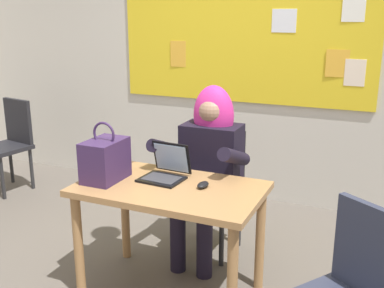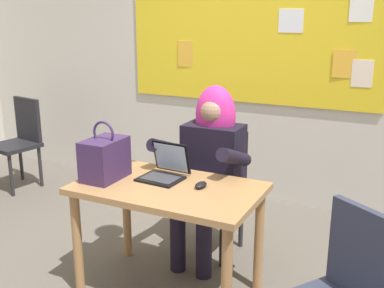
{
  "view_description": "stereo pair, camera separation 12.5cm",
  "coord_description": "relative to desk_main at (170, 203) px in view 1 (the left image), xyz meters",
  "views": [
    {
      "loc": [
        1.32,
        -2.3,
        1.75
      ],
      "look_at": [
        0.14,
        0.39,
        0.92
      ],
      "focal_mm": 43.36,
      "sensor_mm": 36.0,
      "label": 1
    },
    {
      "loc": [
        1.43,
        -2.25,
        1.75
      ],
      "look_at": [
        0.14,
        0.39,
        0.92
      ],
      "focal_mm": 43.36,
      "sensor_mm": 36.0,
      "label": 2
    }
  ],
  "objects": [
    {
      "name": "handbag",
      "position": [
        -0.42,
        -0.06,
        0.25
      ],
      "size": [
        0.2,
        0.3,
        0.38
      ],
      "rotation": [
        0.0,
        0.0,
        0.09
      ],
      "color": "#38234C",
      "rests_on": "desk_main"
    },
    {
      "name": "laptop",
      "position": [
        -0.09,
        0.12,
        0.16
      ],
      "size": [
        0.28,
        0.29,
        0.22
      ],
      "rotation": [
        0.0,
        0.0,
        -0.07
      ],
      "color": "black",
      "rests_on": "desk_main"
    },
    {
      "name": "person_costumed",
      "position": [
        0.03,
        0.57,
        0.13
      ],
      "size": [
        0.59,
        0.6,
        1.27
      ],
      "rotation": [
        0.0,
        0.0,
        -1.57
      ],
      "color": "black",
      "rests_on": "ground"
    },
    {
      "name": "chair_at_desk",
      "position": [
        0.03,
        0.7,
        -0.11
      ],
      "size": [
        0.44,
        0.44,
        0.92
      ],
      "rotation": [
        0.0,
        0.0,
        -1.63
      ],
      "color": "black",
      "rests_on": "ground"
    },
    {
      "name": "chair_spare_by_window",
      "position": [
        -2.32,
        1.03,
        -0.1
      ],
      "size": [
        0.49,
        0.49,
        0.92
      ],
      "rotation": [
        0.0,
        0.0,
        4.54
      ],
      "color": "black",
      "rests_on": "ground"
    },
    {
      "name": "computer_mouse",
      "position": [
        0.2,
        0.06,
        0.13
      ],
      "size": [
        0.07,
        0.11,
        0.03
      ],
      "primitive_type": "ellipsoid",
      "rotation": [
        0.0,
        0.0,
        -0.06
      ],
      "color": "black",
      "rests_on": "desk_main"
    },
    {
      "name": "wall_back_bulletin",
      "position": [
        -0.12,
        1.81,
        0.86
      ],
      "size": [
        6.64,
        2.0,
        2.95
      ],
      "color": "beige",
      "rests_on": "ground"
    },
    {
      "name": "desk_main",
      "position": [
        0.0,
        0.0,
        0.0
      ],
      "size": [
        1.14,
        0.67,
        0.74
      ],
      "rotation": [
        0.0,
        0.0,
        -0.0
      ],
      "color": "#A37547",
      "rests_on": "ground"
    }
  ]
}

